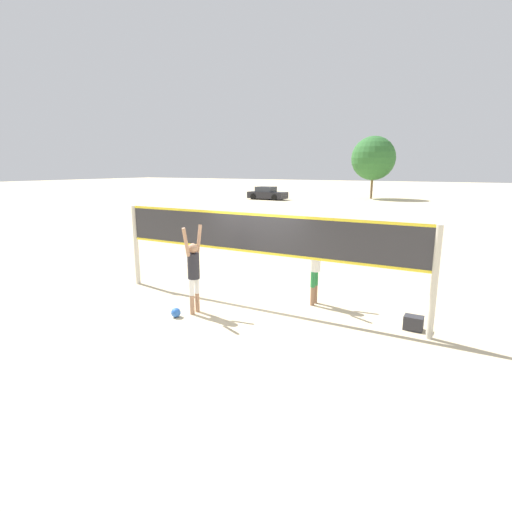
{
  "coord_description": "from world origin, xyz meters",
  "views": [
    {
      "loc": [
        4.65,
        -8.34,
        3.4
      ],
      "look_at": [
        0.0,
        0.0,
        1.28
      ],
      "focal_mm": 28.0,
      "sensor_mm": 36.0,
      "label": 1
    }
  ],
  "objects_px": {
    "tree_left_cluster": "(373,158)",
    "player_spiker": "(194,268)",
    "gear_bag": "(413,323)",
    "player_blocker": "(315,261)",
    "volleyball": "(176,313)",
    "volleyball_net": "(256,242)",
    "parked_car_near": "(267,194)"
  },
  "relations": [
    {
      "from": "tree_left_cluster",
      "to": "player_spiker",
      "type": "bearing_deg",
      "value": -82.57
    },
    {
      "from": "tree_left_cluster",
      "to": "gear_bag",
      "type": "bearing_deg",
      "value": -75.3
    },
    {
      "from": "player_blocker",
      "to": "volleyball",
      "type": "bearing_deg",
      "value": -45.55
    },
    {
      "from": "volleyball_net",
      "to": "player_spiker",
      "type": "xyz_separation_m",
      "value": [
        -1.03,
        -1.16,
        -0.53
      ]
    },
    {
      "from": "player_spiker",
      "to": "gear_bag",
      "type": "distance_m",
      "value": 5.03
    },
    {
      "from": "volleyball_net",
      "to": "volleyball",
      "type": "distance_m",
      "value": 2.53
    },
    {
      "from": "volleyball_net",
      "to": "player_spiker",
      "type": "distance_m",
      "value": 1.64
    },
    {
      "from": "volleyball_net",
      "to": "volleyball",
      "type": "relative_size",
      "value": 36.58
    },
    {
      "from": "gear_bag",
      "to": "player_blocker",
      "type": "bearing_deg",
      "value": 168.3
    },
    {
      "from": "volleyball_net",
      "to": "volleyball",
      "type": "xyz_separation_m",
      "value": [
        -1.24,
        -1.6,
        -1.52
      ]
    },
    {
      "from": "parked_car_near",
      "to": "volleyball_net",
      "type": "bearing_deg",
      "value": -60.62
    },
    {
      "from": "player_spiker",
      "to": "gear_bag",
      "type": "bearing_deg",
      "value": -72.69
    },
    {
      "from": "volleyball_net",
      "to": "parked_car_near",
      "type": "relative_size",
      "value": 1.91
    },
    {
      "from": "gear_bag",
      "to": "tree_left_cluster",
      "type": "relative_size",
      "value": 0.06
    },
    {
      "from": "volleyball_net",
      "to": "tree_left_cluster",
      "type": "distance_m",
      "value": 38.13
    },
    {
      "from": "player_blocker",
      "to": "gear_bag",
      "type": "distance_m",
      "value": 2.7
    },
    {
      "from": "player_blocker",
      "to": "parked_car_near",
      "type": "xyz_separation_m",
      "value": [
        -16.94,
        29.86,
        -0.5
      ]
    },
    {
      "from": "player_spiker",
      "to": "gear_bag",
      "type": "relative_size",
      "value": 5.38
    },
    {
      "from": "parked_car_near",
      "to": "tree_left_cluster",
      "type": "distance_m",
      "value": 12.42
    },
    {
      "from": "volleyball_net",
      "to": "gear_bag",
      "type": "height_order",
      "value": "volleyball_net"
    },
    {
      "from": "player_spiker",
      "to": "parked_car_near",
      "type": "distance_m",
      "value": 35.06
    },
    {
      "from": "volleyball_net",
      "to": "tree_left_cluster",
      "type": "height_order",
      "value": "tree_left_cluster"
    },
    {
      "from": "volleyball_net",
      "to": "player_blocker",
      "type": "xyz_separation_m",
      "value": [
        1.23,
        0.82,
        -0.51
      ]
    },
    {
      "from": "volleyball_net",
      "to": "tree_left_cluster",
      "type": "xyz_separation_m",
      "value": [
        -6.07,
        37.54,
        2.79
      ]
    },
    {
      "from": "volleyball",
      "to": "gear_bag",
      "type": "bearing_deg",
      "value": 21.18
    },
    {
      "from": "player_spiker",
      "to": "volleyball_net",
      "type": "bearing_deg",
      "value": -41.47
    },
    {
      "from": "volleyball_net",
      "to": "gear_bag",
      "type": "relative_size",
      "value": 21.06
    },
    {
      "from": "player_spiker",
      "to": "parked_car_near",
      "type": "bearing_deg",
      "value": 24.76
    },
    {
      "from": "gear_bag",
      "to": "parked_car_near",
      "type": "distance_m",
      "value": 36.04
    },
    {
      "from": "player_blocker",
      "to": "volleyball_net",
      "type": "bearing_deg",
      "value": -56.27
    },
    {
      "from": "player_blocker",
      "to": "tree_left_cluster",
      "type": "distance_m",
      "value": 37.58
    },
    {
      "from": "player_spiker",
      "to": "volleyball",
      "type": "distance_m",
      "value": 1.11
    }
  ]
}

